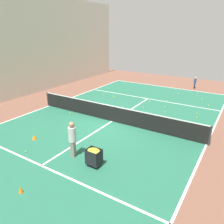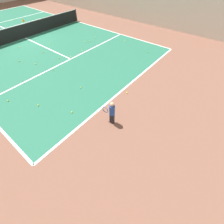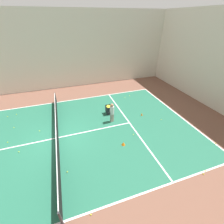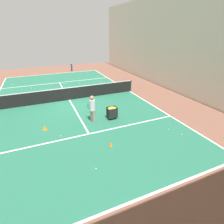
{
  "view_description": "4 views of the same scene",
  "coord_description": "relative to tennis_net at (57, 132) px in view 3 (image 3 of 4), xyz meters",
  "views": [
    {
      "loc": [
        -6.87,
        10.94,
        5.54
      ],
      "look_at": [
        0.0,
        0.0,
        0.64
      ],
      "focal_mm": 35.0,
      "sensor_mm": 36.0,
      "label": 1
    },
    {
      "loc": [
        -5.71,
        -13.97,
        5.03
      ],
      "look_at": [
        -2.54,
        -11.42,
        0.64
      ],
      "focal_mm": 24.0,
      "sensor_mm": 36.0,
      "label": 2
    },
    {
      "loc": [
        9.2,
        1.1,
        7.59
      ],
      "look_at": [
        -0.67,
        4.44,
        0.96
      ],
      "focal_mm": 24.0,
      "sensor_mm": 36.0,
      "label": 3
    },
    {
      "loc": [
        2.1,
        13.97,
        5.29
      ],
      "look_at": [
        -1.94,
        4.55,
        0.48
      ],
      "focal_mm": 28.0,
      "sensor_mm": 36.0,
      "label": 4
    }
  ],
  "objects": [
    {
      "name": "tennis_ball_26",
      "position": [
        -2.36,
        -3.37,
        -0.52
      ],
      "size": [
        0.07,
        0.07,
        0.07
      ],
      "primitive_type": "sphere",
      "color": "yellow",
      "rests_on": "ground"
    },
    {
      "name": "tennis_net",
      "position": [
        0.0,
        0.0,
        0.0
      ],
      "size": [
        11.76,
        0.1,
        1.07
      ],
      "color": "#2D2D33",
      "rests_on": "ground"
    },
    {
      "name": "tennis_ball_22",
      "position": [
        -4.68,
        7.91,
        -0.52
      ],
      "size": [
        0.07,
        0.07,
        0.07
      ],
      "primitive_type": "sphere",
      "color": "yellow",
      "rests_on": "ground"
    },
    {
      "name": "tennis_ball_15",
      "position": [
        -1.25,
        -1.38,
        -0.52
      ],
      "size": [
        0.07,
        0.07,
        0.07
      ],
      "primitive_type": "sphere",
      "color": "yellow",
      "rests_on": "ground"
    },
    {
      "name": "training_cone_1",
      "position": [
        -0.69,
        7.3,
        -0.42
      ],
      "size": [
        0.17,
        0.17,
        0.26
      ],
      "primitive_type": "cone",
      "color": "orange",
      "rests_on": "ground"
    },
    {
      "name": "tennis_ball_18",
      "position": [
        4.21,
        10.52,
        -0.52
      ],
      "size": [
        0.07,
        0.07,
        0.07
      ],
      "primitive_type": "sphere",
      "color": "yellow",
      "rests_on": "ground"
    },
    {
      "name": "ball_cart",
      "position": [
        -1.94,
        4.55,
        0.02
      ],
      "size": [
        0.62,
        0.48,
        0.82
      ],
      "color": "black",
      "rests_on": "ground"
    },
    {
      "name": "tennis_ball_27",
      "position": [
        -0.62,
        -3.46,
        -0.52
      ],
      "size": [
        0.07,
        0.07,
        0.07
      ],
      "primitive_type": "sphere",
      "color": "yellow",
      "rests_on": "ground"
    },
    {
      "name": "tennis_ball_11",
      "position": [
        -4.33,
        -4.23,
        -0.52
      ],
      "size": [
        0.07,
        0.07,
        0.07
      ],
      "primitive_type": "sphere",
      "color": "yellow",
      "rests_on": "ground"
    },
    {
      "name": "tennis_ball_9",
      "position": [
        5.73,
        8.0,
        -0.52
      ],
      "size": [
        0.07,
        0.07,
        0.07
      ],
      "primitive_type": "sphere",
      "color": "yellow",
      "rests_on": "ground"
    },
    {
      "name": "tennis_ball_29",
      "position": [
        -4.41,
        7.21,
        -0.52
      ],
      "size": [
        0.07,
        0.07,
        0.07
      ],
      "primitive_type": "sphere",
      "color": "yellow",
      "rests_on": "ground"
    },
    {
      "name": "court_playing_area",
      "position": [
        0.0,
        0.0,
        -0.55
      ],
      "size": [
        11.46,
        21.0,
        0.0
      ],
      "color": "#23664C",
      "rests_on": "ground"
    },
    {
      "name": "tennis_ball_25",
      "position": [
        1.5,
        5.42,
        -0.52
      ],
      "size": [
        0.07,
        0.07,
        0.07
      ],
      "primitive_type": "sphere",
      "color": "yellow",
      "rests_on": "ground"
    },
    {
      "name": "tennis_ball_7",
      "position": [
        0.64,
        -2.53,
        -0.52
      ],
      "size": [
        0.07,
        0.07,
        0.07
      ],
      "primitive_type": "sphere",
      "color": "yellow",
      "rests_on": "ground"
    },
    {
      "name": "line_sideline_left",
      "position": [
        -5.73,
        0.0,
        -0.55
      ],
      "size": [
        0.1,
        21.0,
        0.0
      ],
      "primitive_type": "cube",
      "color": "white",
      "rests_on": "ground"
    },
    {
      "name": "tennis_ball_8",
      "position": [
        -4.49,
        -3.55,
        -0.52
      ],
      "size": [
        0.07,
        0.07,
        0.07
      ],
      "primitive_type": "sphere",
      "color": "yellow",
      "rests_on": "ground"
    },
    {
      "name": "line_baseline_far",
      "position": [
        0.0,
        10.5,
        -0.55
      ],
      "size": [
        11.46,
        0.1,
        0.0
      ],
      "primitive_type": "cube",
      "color": "white",
      "rests_on": "ground"
    },
    {
      "name": "tennis_ball_5",
      "position": [
        5.87,
        7.73,
        -0.52
      ],
      "size": [
        0.07,
        0.07,
        0.07
      ],
      "primitive_type": "sphere",
      "color": "yellow",
      "rests_on": "ground"
    },
    {
      "name": "line_centre_service",
      "position": [
        0.0,
        0.0,
        -0.55
      ],
      "size": [
        0.1,
        11.55,
        0.0
      ],
      "primitive_type": "cube",
      "color": "white",
      "rests_on": "ground"
    },
    {
      "name": "hall_enclosure_left",
      "position": [
        -9.67,
        0.0,
        3.66
      ],
      "size": [
        0.15,
        29.03,
        8.43
      ],
      "color": "silver",
      "rests_on": "ground"
    },
    {
      "name": "line_sideline_right",
      "position": [
        5.73,
        0.0,
        -0.55
      ],
      "size": [
        0.1,
        21.0,
        0.0
      ],
      "primitive_type": "cube",
      "color": "white",
      "rests_on": "ground"
    },
    {
      "name": "line_service_far",
      "position": [
        0.0,
        5.77,
        -0.55
      ],
      "size": [
        11.46,
        0.1,
        0.0
      ],
      "primitive_type": "cube",
      "color": "white",
      "rests_on": "ground"
    },
    {
      "name": "ground_plane",
      "position": [
        0.0,
        0.0,
        -0.55
      ],
      "size": [
        32.73,
        32.73,
        0.0
      ],
      "primitive_type": "plane",
      "color": "brown"
    },
    {
      "name": "coach_at_net",
      "position": [
        -0.67,
        4.43,
        0.44
      ],
      "size": [
        0.44,
        0.68,
        1.74
      ],
      "rotation": [
        0.0,
        0.0,
        -1.25
      ],
      "color": "gray",
      "rests_on": "ground"
    },
    {
      "name": "training_cone_0",
      "position": [
        2.24,
        4.29,
        -0.43
      ],
      "size": [
        0.26,
        0.26,
        0.24
      ],
      "primitive_type": "cone",
      "color": "orange",
      "rests_on": "ground"
    },
    {
      "name": "tennis_ball_10",
      "position": [
        3.23,
        0.38,
        -0.52
      ],
      "size": [
        0.07,
        0.07,
        0.07
      ],
      "primitive_type": "sphere",
      "color": "yellow",
      "rests_on": "ground"
    },
    {
      "name": "tennis_ball_21",
      "position": [
        5.85,
        1.22,
        -0.52
      ],
      "size": [
        0.07,
        0.07,
        0.07
      ],
      "primitive_type": "sphere",
      "color": "yellow",
      "rests_on": "ground"
    },
    {
      "name": "tennis_ball_3",
      "position": [
        0.51,
        8.57,
        -0.52
      ],
      "size": [
        0.07,
        0.07,
        0.07
      ],
      "primitive_type": "sphere",
      "color": "yellow",
      "rests_on": "ground"
    }
  ]
}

